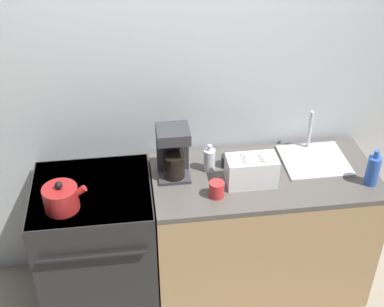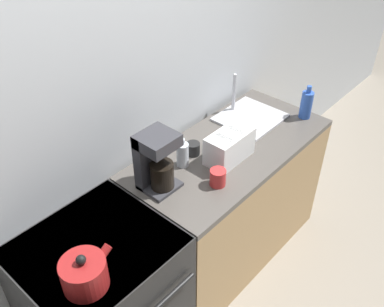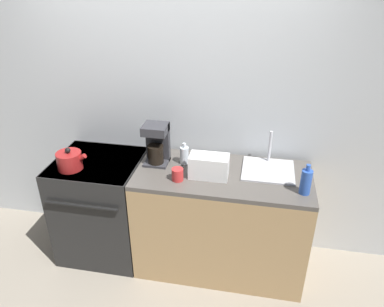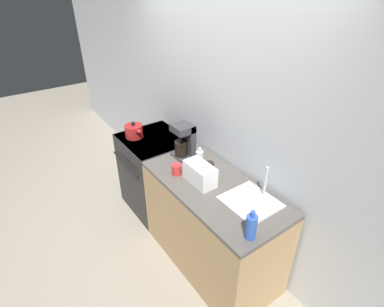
{
  "view_description": "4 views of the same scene",
  "coord_description": "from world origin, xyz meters",
  "px_view_note": "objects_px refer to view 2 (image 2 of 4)",
  "views": [
    {
      "loc": [
        -0.3,
        -2.22,
        2.9
      ],
      "look_at": [
        0.05,
        0.4,
        1.09
      ],
      "focal_mm": 50.0,
      "sensor_mm": 36.0,
      "label": 1
    },
    {
      "loc": [
        -1.26,
        -0.91,
        2.49
      ],
      "look_at": [
        0.17,
        0.37,
        1.04
      ],
      "focal_mm": 40.0,
      "sensor_mm": 36.0,
      "label": 2
    },
    {
      "loc": [
        0.72,
        -2.18,
        2.46
      ],
      "look_at": [
        0.23,
        0.4,
        1.04
      ],
      "focal_mm": 35.0,
      "sensor_mm": 36.0,
      "label": 3
    },
    {
      "loc": [
        2.07,
        -1.01,
        2.49
      ],
      "look_at": [
        0.17,
        0.33,
        1.1
      ],
      "focal_mm": 28.0,
      "sensor_mm": 36.0,
      "label": 4
    }
  ],
  "objects_px": {
    "bottle_clear": "(183,154)",
    "coffee_maker": "(156,160)",
    "stove": "(105,302)",
    "toaster": "(229,146)",
    "bottle_blue": "(306,104)",
    "cup_red": "(218,177)",
    "cup_black": "(193,149)",
    "kettle": "(85,273)"
  },
  "relations": [
    {
      "from": "stove",
      "to": "coffee_maker",
      "type": "distance_m",
      "value": 0.81
    },
    {
      "from": "kettle",
      "to": "coffee_maker",
      "type": "xyz_separation_m",
      "value": [
        0.65,
        0.23,
        0.1
      ]
    },
    {
      "from": "kettle",
      "to": "cup_red",
      "type": "bearing_deg",
      "value": -0.54
    },
    {
      "from": "bottle_clear",
      "to": "cup_black",
      "type": "xyz_separation_m",
      "value": [
        0.12,
        0.03,
        -0.04
      ]
    },
    {
      "from": "coffee_maker",
      "to": "toaster",
      "type": "bearing_deg",
      "value": -17.99
    },
    {
      "from": "bottle_clear",
      "to": "bottle_blue",
      "type": "relative_size",
      "value": 0.78
    },
    {
      "from": "bottle_blue",
      "to": "cup_black",
      "type": "bearing_deg",
      "value": 160.58
    },
    {
      "from": "toaster",
      "to": "bottle_blue",
      "type": "height_order",
      "value": "bottle_blue"
    },
    {
      "from": "bottle_blue",
      "to": "coffee_maker",
      "type": "bearing_deg",
      "value": 168.04
    },
    {
      "from": "toaster",
      "to": "bottle_blue",
      "type": "bearing_deg",
      "value": -7.98
    },
    {
      "from": "cup_black",
      "to": "bottle_clear",
      "type": "bearing_deg",
      "value": -168.21
    },
    {
      "from": "stove",
      "to": "cup_black",
      "type": "bearing_deg",
      "value": 8.45
    },
    {
      "from": "kettle",
      "to": "cup_black",
      "type": "xyz_separation_m",
      "value": [
        1.0,
        0.28,
        -0.03
      ]
    },
    {
      "from": "bottle_clear",
      "to": "coffee_maker",
      "type": "bearing_deg",
      "value": -175.7
    },
    {
      "from": "bottle_blue",
      "to": "cup_black",
      "type": "relative_size",
      "value": 2.85
    },
    {
      "from": "kettle",
      "to": "cup_red",
      "type": "xyz_separation_m",
      "value": [
        0.88,
        -0.01,
        -0.02
      ]
    },
    {
      "from": "cup_red",
      "to": "kettle",
      "type": "bearing_deg",
      "value": 179.46
    },
    {
      "from": "stove",
      "to": "bottle_clear",
      "type": "relative_size",
      "value": 5.07
    },
    {
      "from": "stove",
      "to": "toaster",
      "type": "bearing_deg",
      "value": -3.74
    },
    {
      "from": "stove",
      "to": "toaster",
      "type": "height_order",
      "value": "toaster"
    },
    {
      "from": "stove",
      "to": "bottle_blue",
      "type": "distance_m",
      "value": 1.76
    },
    {
      "from": "coffee_maker",
      "to": "stove",
      "type": "bearing_deg",
      "value": -170.52
    },
    {
      "from": "kettle",
      "to": "bottle_clear",
      "type": "height_order",
      "value": "same"
    },
    {
      "from": "kettle",
      "to": "coffee_maker",
      "type": "relative_size",
      "value": 0.73
    },
    {
      "from": "coffee_maker",
      "to": "bottle_blue",
      "type": "distance_m",
      "value": 1.19
    },
    {
      "from": "bottle_clear",
      "to": "cup_red",
      "type": "bearing_deg",
      "value": -89.72
    },
    {
      "from": "bottle_blue",
      "to": "cup_black",
      "type": "height_order",
      "value": "bottle_blue"
    },
    {
      "from": "kettle",
      "to": "cup_black",
      "type": "relative_size",
      "value": 3.03
    },
    {
      "from": "kettle",
      "to": "toaster",
      "type": "relative_size",
      "value": 0.83
    },
    {
      "from": "toaster",
      "to": "cup_black",
      "type": "height_order",
      "value": "toaster"
    },
    {
      "from": "bottle_blue",
      "to": "cup_red",
      "type": "bearing_deg",
      "value": 179.82
    },
    {
      "from": "bottle_clear",
      "to": "toaster",
      "type": "bearing_deg",
      "value": -35.83
    },
    {
      "from": "coffee_maker",
      "to": "cup_red",
      "type": "height_order",
      "value": "coffee_maker"
    },
    {
      "from": "bottle_blue",
      "to": "cup_black",
      "type": "xyz_separation_m",
      "value": [
        -0.82,
        0.29,
        -0.06
      ]
    },
    {
      "from": "stove",
      "to": "cup_black",
      "type": "distance_m",
      "value": 0.99
    },
    {
      "from": "stove",
      "to": "cup_black",
      "type": "xyz_separation_m",
      "value": [
        0.85,
        0.13,
        0.49
      ]
    },
    {
      "from": "stove",
      "to": "coffee_maker",
      "type": "height_order",
      "value": "coffee_maker"
    },
    {
      "from": "kettle",
      "to": "cup_red",
      "type": "relative_size",
      "value": 2.57
    },
    {
      "from": "coffee_maker",
      "to": "cup_red",
      "type": "distance_m",
      "value": 0.35
    },
    {
      "from": "coffee_maker",
      "to": "bottle_blue",
      "type": "bearing_deg",
      "value": -11.96
    },
    {
      "from": "cup_black",
      "to": "cup_red",
      "type": "bearing_deg",
      "value": -112.61
    },
    {
      "from": "cup_red",
      "to": "bottle_blue",
      "type": "bearing_deg",
      "value": -0.18
    }
  ]
}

